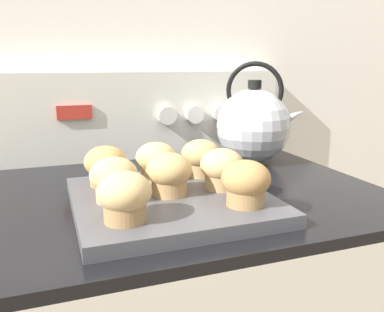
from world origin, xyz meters
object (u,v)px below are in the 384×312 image
muffin_r1_c2 (222,168)px  muffin_r2_c1 (156,161)px  muffin_r0_c0 (125,196)px  muffin_r0_c2 (246,183)px  muffin_r1_c0 (114,179)px  muffin_pan (171,200)px  muffin_r2_c0 (106,165)px  muffin_r2_c2 (201,157)px  tea_kettle (254,124)px  muffin_r1_c1 (169,174)px

muffin_r1_c2 → muffin_r2_c1: 0.13m
muffin_r0_c0 → muffin_r0_c2: same height
muffin_r0_c0 → muffin_r1_c0: 0.09m
muffin_pan → muffin_r2_c0: bearing=135.3°
muffin_r2_c1 → muffin_r2_c2: same height
muffin_r0_c2 → tea_kettle: 0.37m
muffin_r1_c2 → muffin_r2_c1: same height
muffin_r0_c2 → tea_kettle: size_ratio=0.32×
muffin_r1_c1 → muffin_r2_c2: bearing=45.1°
muffin_r1_c0 → muffin_r1_c1: (0.09, -0.00, 0.00)m
muffin_pan → muffin_r1_c0: 0.10m
muffin_r0_c2 → muffin_r1_c1: size_ratio=1.00×
tea_kettle → muffin_r0_c2: bearing=-120.1°
muffin_pan → muffin_r2_c0: (-0.09, 0.09, 0.05)m
muffin_r0_c0 → muffin_r0_c2: size_ratio=1.00×
muffin_pan → muffin_r0_c0: size_ratio=4.16×
muffin_r2_c2 → muffin_r1_c1: bearing=-134.9°
muffin_pan → muffin_r0_c0: (-0.09, -0.09, 0.05)m
muffin_r1_c1 → muffin_r1_c2: (0.10, 0.00, 0.00)m
muffin_r2_c0 → muffin_r2_c1: same height
muffin_r0_c0 → muffin_r2_c1: same height
muffin_r1_c1 → tea_kettle: (0.28, 0.23, 0.03)m
muffin_r0_c2 → muffin_r1_c2: 0.09m
muffin_r1_c2 → muffin_r2_c0: 0.21m
muffin_r0_c0 → muffin_r1_c2: 0.21m
muffin_r2_c2 → muffin_r1_c2: bearing=-87.1°
muffin_r1_c0 → muffin_r1_c2: size_ratio=1.00×
tea_kettle → muffin_r2_c0: bearing=-159.2°
muffin_r0_c2 → muffin_r1_c0: bearing=154.2°
muffin_r1_c2 → muffin_r0_c0: bearing=-153.7°
muffin_r1_c0 → muffin_r1_c2: bearing=0.4°
muffin_r2_c1 → muffin_r2_c2: 0.09m
muffin_r1_c1 → muffin_r2_c1: size_ratio=1.00×
muffin_r2_c2 → tea_kettle: (0.19, 0.14, 0.03)m
muffin_r1_c0 → tea_kettle: size_ratio=0.32×
muffin_r1_c0 → muffin_r2_c2: 0.20m
muffin_r2_c2 → muffin_r1_c0: bearing=-153.6°
muffin_r0_c0 → muffin_r1_c1: (0.09, 0.09, 0.00)m
muffin_r0_c0 → muffin_r2_c2: (0.18, 0.18, 0.00)m
muffin_r2_c2 → muffin_r0_c2: bearing=-88.7°
muffin_r1_c2 → muffin_r2_c0: size_ratio=1.00×
muffin_r0_c2 → muffin_r1_c2: size_ratio=1.00×
muffin_r2_c2 → tea_kettle: bearing=36.7°
muffin_r1_c0 → muffin_r2_c2: same height
muffin_r1_c1 → muffin_r2_c0: (-0.09, 0.09, 0.00)m
muffin_r1_c1 → muffin_r2_c2: 0.13m
muffin_r1_c0 → muffin_pan: bearing=-0.3°
muffin_r2_c2 → muffin_r2_c1: bearing=178.1°
muffin_pan → muffin_r0_c0: muffin_r0_c0 is taller
muffin_r1_c1 → tea_kettle: 0.37m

